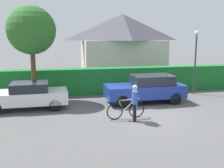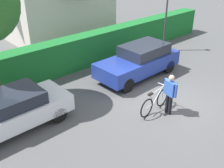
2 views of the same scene
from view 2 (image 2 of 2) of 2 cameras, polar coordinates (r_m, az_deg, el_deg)
The scene contains 7 objects.
ground_plane at distance 11.26m, azimuth 10.66°, elevation -3.25°, with size 60.00×60.00×0.00m, color #515151.
hedge_row at distance 14.17m, azimuth -5.11°, elevation 7.38°, with size 17.99×0.90×1.61m, color #1A6B2A.
parked_car_near at distance 9.70m, azimuth -20.46°, elevation -5.31°, with size 4.03×1.74×1.34m.
parked_car_far at distance 12.79m, azimuth 5.82°, elevation 4.99°, with size 4.30×1.78×1.51m.
bicycle at distance 10.26m, azimuth 9.07°, elevation -3.76°, with size 1.77×0.50×0.94m.
person_rider at distance 9.97m, azimuth 12.23°, elevation -1.61°, with size 0.28×0.64×1.59m.
street_lamp at distance 15.83m, azimuth 11.57°, elevation 15.73°, with size 0.28×0.28×3.92m.
Camera 2 is at (-7.85, -5.72, 5.69)m, focal length 43.07 mm.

